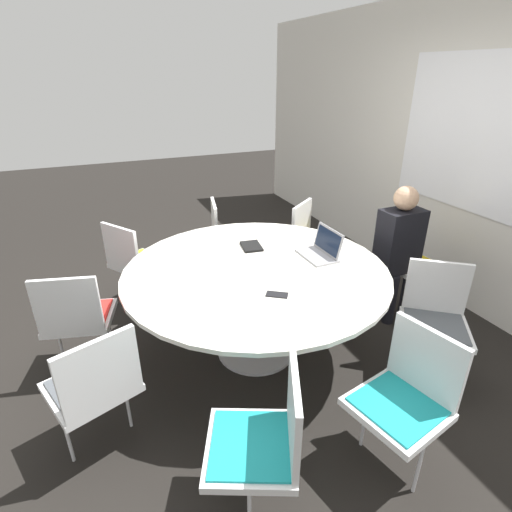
{
  "coord_description": "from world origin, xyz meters",
  "views": [
    {
      "loc": [
        2.38,
        -1.02,
        2.05
      ],
      "look_at": [
        0.0,
        0.0,
        0.84
      ],
      "focal_mm": 28.0,
      "sensor_mm": 36.0,
      "label": 1
    }
  ],
  "objects_px": {
    "spiral_notebook": "(251,246)",
    "chair_2": "(227,234)",
    "chair_0": "(411,256)",
    "chair_5": "(94,383)",
    "chair_6": "(265,437)",
    "laptop": "(322,249)",
    "chair_1": "(312,238)",
    "chair_7": "(407,393)",
    "chair_4": "(77,314)",
    "person_0": "(400,244)",
    "chair_8": "(436,314)",
    "chair_3": "(135,259)",
    "cell_phone": "(277,295)"
  },
  "relations": [
    {
      "from": "chair_4",
      "to": "chair_7",
      "type": "height_order",
      "value": "same"
    },
    {
      "from": "chair_1",
      "to": "person_0",
      "type": "xyz_separation_m",
      "value": [
        0.82,
        0.36,
        0.19
      ]
    },
    {
      "from": "chair_4",
      "to": "chair_8",
      "type": "height_order",
      "value": "same"
    },
    {
      "from": "chair_2",
      "to": "spiral_notebook",
      "type": "bearing_deg",
      "value": 6.38
    },
    {
      "from": "chair_7",
      "to": "chair_4",
      "type": "bearing_deg",
      "value": 34.47
    },
    {
      "from": "chair_0",
      "to": "chair_6",
      "type": "xyz_separation_m",
      "value": [
        1.27,
        -2.03,
        0.0
      ]
    },
    {
      "from": "spiral_notebook",
      "to": "cell_phone",
      "type": "height_order",
      "value": "spiral_notebook"
    },
    {
      "from": "chair_0",
      "to": "chair_5",
      "type": "bearing_deg",
      "value": 11.51
    },
    {
      "from": "chair_7",
      "to": "chair_3",
      "type": "bearing_deg",
      "value": 13.41
    },
    {
      "from": "chair_4",
      "to": "person_0",
      "type": "bearing_deg",
      "value": 9.07
    },
    {
      "from": "chair_7",
      "to": "chair_6",
      "type": "bearing_deg",
      "value": 74.74
    },
    {
      "from": "chair_6",
      "to": "person_0",
      "type": "distance_m",
      "value": 2.16
    },
    {
      "from": "chair_4",
      "to": "chair_7",
      "type": "relative_size",
      "value": 1.0
    },
    {
      "from": "chair_3",
      "to": "cell_phone",
      "type": "relative_size",
      "value": 5.53
    },
    {
      "from": "chair_2",
      "to": "chair_6",
      "type": "distance_m",
      "value": 2.53
    },
    {
      "from": "chair_2",
      "to": "chair_8",
      "type": "xyz_separation_m",
      "value": [
        1.98,
        0.83,
        0.0
      ]
    },
    {
      "from": "laptop",
      "to": "chair_1",
      "type": "bearing_deg",
      "value": 152.24
    },
    {
      "from": "chair_1",
      "to": "chair_2",
      "type": "bearing_deg",
      "value": -66.92
    },
    {
      "from": "chair_2",
      "to": "person_0",
      "type": "height_order",
      "value": "person_0"
    },
    {
      "from": "chair_3",
      "to": "chair_4",
      "type": "bearing_deg",
      "value": -65.89
    },
    {
      "from": "chair_8",
      "to": "spiral_notebook",
      "type": "height_order",
      "value": "chair_8"
    },
    {
      "from": "chair_5",
      "to": "chair_0",
      "type": "bearing_deg",
      "value": -8.15
    },
    {
      "from": "chair_7",
      "to": "chair_2",
      "type": "bearing_deg",
      "value": -9.49
    },
    {
      "from": "chair_6",
      "to": "chair_5",
      "type": "bearing_deg",
      "value": 70.34
    },
    {
      "from": "chair_6",
      "to": "chair_8",
      "type": "bearing_deg",
      "value": -48.61
    },
    {
      "from": "chair_2",
      "to": "chair_4",
      "type": "relative_size",
      "value": 1.0
    },
    {
      "from": "chair_3",
      "to": "spiral_notebook",
      "type": "xyz_separation_m",
      "value": [
        0.67,
        0.86,
        0.24
      ]
    },
    {
      "from": "chair_3",
      "to": "chair_0",
      "type": "bearing_deg",
      "value": 34.83
    },
    {
      "from": "chair_4",
      "to": "chair_5",
      "type": "relative_size",
      "value": 1.0
    },
    {
      "from": "chair_3",
      "to": "chair_8",
      "type": "distance_m",
      "value": 2.51
    },
    {
      "from": "spiral_notebook",
      "to": "chair_2",
      "type": "bearing_deg",
      "value": 173.47
    },
    {
      "from": "chair_1",
      "to": "cell_phone",
      "type": "distance_m",
      "value": 1.6
    },
    {
      "from": "chair_0",
      "to": "chair_4",
      "type": "xyz_separation_m",
      "value": [
        -0.18,
        -2.82,
        0.0
      ]
    },
    {
      "from": "person_0",
      "to": "chair_4",
      "type": "bearing_deg",
      "value": -6.41
    },
    {
      "from": "chair_6",
      "to": "laptop",
      "type": "relative_size",
      "value": 2.57
    },
    {
      "from": "chair_2",
      "to": "laptop",
      "type": "xyz_separation_m",
      "value": [
        1.25,
        0.34,
        0.28
      ]
    },
    {
      "from": "chair_8",
      "to": "chair_0",
      "type": "bearing_deg",
      "value": -85.28
    },
    {
      "from": "laptop",
      "to": "spiral_notebook",
      "type": "distance_m",
      "value": 0.57
    },
    {
      "from": "chair_8",
      "to": "chair_1",
      "type": "bearing_deg",
      "value": -49.56
    },
    {
      "from": "person_0",
      "to": "cell_phone",
      "type": "bearing_deg",
      "value": 15.84
    },
    {
      "from": "person_0",
      "to": "cell_phone",
      "type": "height_order",
      "value": "person_0"
    },
    {
      "from": "chair_6",
      "to": "chair_3",
      "type": "bearing_deg",
      "value": 31.71
    },
    {
      "from": "chair_2",
      "to": "chair_5",
      "type": "distance_m",
      "value": 2.24
    },
    {
      "from": "chair_2",
      "to": "person_0",
      "type": "bearing_deg",
      "value": 54.42
    },
    {
      "from": "chair_6",
      "to": "chair_8",
      "type": "distance_m",
      "value": 1.58
    },
    {
      "from": "chair_0",
      "to": "spiral_notebook",
      "type": "relative_size",
      "value": 3.73
    },
    {
      "from": "chair_0",
      "to": "person_0",
      "type": "bearing_deg",
      "value": 19.01
    },
    {
      "from": "chair_5",
      "to": "chair_6",
      "type": "xyz_separation_m",
      "value": [
        0.68,
        0.71,
        0.0
      ]
    },
    {
      "from": "chair_4",
      "to": "chair_3",
      "type": "bearing_deg",
      "value": 71.99
    },
    {
      "from": "chair_3",
      "to": "chair_6",
      "type": "height_order",
      "value": "same"
    }
  ]
}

